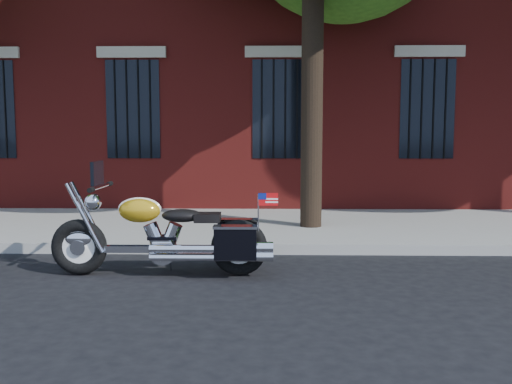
{
  "coord_description": "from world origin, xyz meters",
  "views": [
    {
      "loc": [
        -0.22,
        -6.67,
        1.74
      ],
      "look_at": [
        -0.38,
        0.8,
        0.95
      ],
      "focal_mm": 40.0,
      "sensor_mm": 36.0,
      "label": 1
    }
  ],
  "objects": [
    {
      "name": "ground",
      "position": [
        0.0,
        0.0,
        0.0
      ],
      "size": [
        120.0,
        120.0,
        0.0
      ],
      "primitive_type": "plane",
      "color": "black",
      "rests_on": "ground"
    },
    {
      "name": "curb",
      "position": [
        0.0,
        1.38,
        0.07
      ],
      "size": [
        40.0,
        0.16,
        0.15
      ],
      "primitive_type": "cube",
      "color": "gray",
      "rests_on": "ground"
    },
    {
      "name": "sidewalk",
      "position": [
        0.0,
        3.26,
        0.07
      ],
      "size": [
        40.0,
        3.6,
        0.15
      ],
      "primitive_type": "cube",
      "color": "gray",
      "rests_on": "ground"
    },
    {
      "name": "motorcycle",
      "position": [
        -1.41,
        0.1,
        0.47
      ],
      "size": [
        2.76,
        0.8,
        1.39
      ],
      "rotation": [
        0.0,
        0.0,
        0.0
      ],
      "color": "black",
      "rests_on": "ground"
    }
  ]
}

